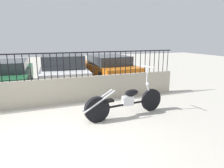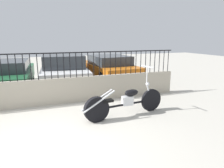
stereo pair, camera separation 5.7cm
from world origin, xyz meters
name	(u,v)px [view 2 (the right image)]	position (x,y,z in m)	size (l,w,h in m)	color
ground_plane	(44,153)	(0.00, 0.00, 0.00)	(40.00, 40.00, 0.00)	#B7B2A5
low_wall	(40,93)	(0.00, 2.80, 0.41)	(9.39, 0.18, 0.81)	#B2A893
fence_railing	(37,62)	(0.00, 2.80, 1.35)	(9.39, 0.04, 0.80)	black
motorcycle_black	(121,103)	(2.00, 1.10, 0.38)	(2.37, 0.59, 1.31)	black
car_green	(7,75)	(-1.17, 5.28, 0.62)	(1.94, 4.36, 1.19)	black
car_white	(64,69)	(1.07, 5.63, 0.67)	(2.18, 4.48, 1.33)	black
car_orange	(109,67)	(3.26, 5.70, 0.63)	(2.06, 4.06, 1.21)	black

